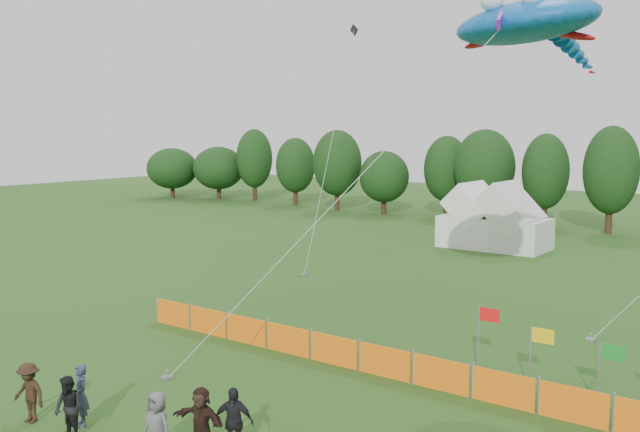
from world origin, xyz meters
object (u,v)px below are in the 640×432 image
Objects in this scene: spectator_a at (81,395)px; stingray_kite at (530,25)px; spectator_e at (157,426)px; spectator_f at (201,420)px; tent_left at (474,220)px; spectator_d at (233,422)px; spectator_c at (29,393)px; barrier_fence at (384,362)px; tent_right at (510,224)px; spectator_b at (68,408)px.

spectator_a is 18.87m from stingray_kite.
spectator_e is 1.03× the size of spectator_f.
tent_left is 24.48m from stingray_kite.
stingray_kite is (2.27, 12.83, 10.69)m from spectator_d.
spectator_c is 0.96× the size of spectator_d.
spectator_d is 0.10× the size of stingray_kite.
spectator_f is 17.24m from stingray_kite.
spectator_f is (3.74, 0.83, -0.02)m from spectator_a.
stingray_kite is at bearing 71.11° from spectator_f.
tent_left is 2.36× the size of spectator_f.
spectator_c is at bearing -168.88° from spectator_f.
barrier_fence is at bearing 79.79° from spectator_a.
tent_right is at bearing 82.50° from spectator_c.
spectator_e is at bearing -104.33° from stingray_kite.
tent_right is 34.01m from spectator_e.
tent_right is 0.27× the size of stingray_kite.
tent_right is 34.31m from spectator_c.
spectator_e is at bearing 17.51° from spectator_a.
spectator_b is (-4.08, -8.82, 0.33)m from barrier_fence.
spectator_d is (8.54, -32.47, -0.87)m from tent_left.
spectator_f is at bearing -103.09° from stingray_kite.
spectator_a is 0.10× the size of stingray_kite.
tent_left is 34.44m from spectator_c.
spectator_e reaches higher than spectator_f.
barrier_fence is 8.32m from spectator_e.
tent_right reaches higher than spectator_e.
spectator_a is at bearing 167.73° from spectator_d.
spectator_d reaches higher than barrier_fence.
spectator_e is (7.22, -33.71, -0.89)m from tent_left.
spectator_d is 16.85m from stingray_kite.
spectator_f is (-0.79, -0.32, -0.04)m from spectator_d.
spectator_e is (-1.37, -8.20, 0.35)m from barrier_fence.
spectator_e is 0.10× the size of stingray_kite.
spectator_c is 1.01× the size of spectator_f.
spectator_a is at bearing 20.49° from spectator_c.
spectator_c reaches higher than spectator_f.
spectator_e reaches higher than spectator_b.
barrier_fence is 1.25× the size of stingray_kite.
tent_left reaches higher than spectator_c.
spectator_a reaches higher than spectator_b.
barrier_fence is 12.85× the size of spectator_e.
tent_left is at bearing 98.10° from spectator_b.
tent_left is at bearing 179.48° from tent_right.
spectator_b is 1.81m from spectator_c.
stingray_kite is (3.59, 14.07, 10.71)m from spectator_e.
tent_left reaches higher than spectator_e.
spectator_e reaches higher than spectator_a.
spectator_e is (4.52, 0.62, 0.02)m from spectator_c.
spectator_b is 0.98× the size of spectator_e.
spectator_e is at bearing 13.43° from spectator_b.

